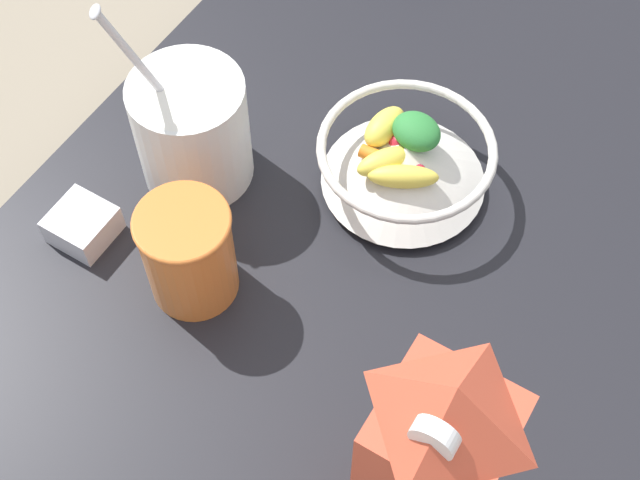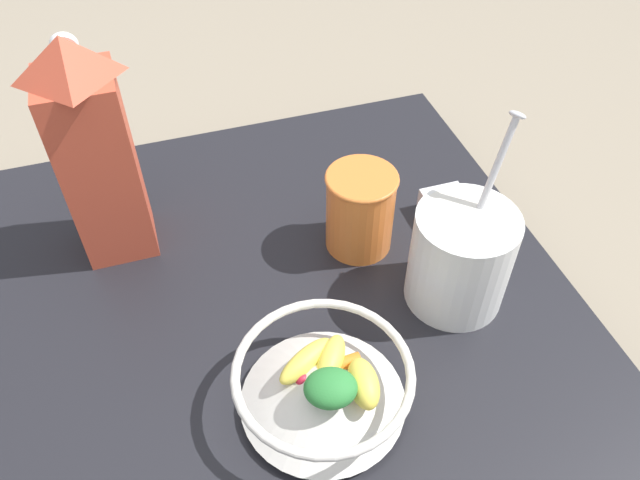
{
  "view_description": "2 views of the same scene",
  "coord_description": "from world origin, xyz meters",
  "px_view_note": "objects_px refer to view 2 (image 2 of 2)",
  "views": [
    {
      "loc": [
        0.06,
        -0.52,
        0.82
      ],
      "look_at": [
        -0.17,
        -0.13,
        0.11
      ],
      "focal_mm": 50.0,
      "sensor_mm": 36.0,
      "label": 1
    },
    {
      "loc": [
        -0.05,
        0.33,
        0.64
      ],
      "look_at": [
        -0.21,
        -0.18,
        0.09
      ],
      "focal_mm": 35.0,
      "sensor_mm": 36.0,
      "label": 2
    }
  ],
  "objects_px": {
    "yogurt_tub": "(461,254)",
    "spice_jar": "(446,208)",
    "milk_carton": "(95,152)",
    "drinking_cup": "(360,209)",
    "fruit_bowl": "(324,384)"
  },
  "relations": [
    {
      "from": "yogurt_tub",
      "to": "spice_jar",
      "type": "relative_size",
      "value": 3.97
    },
    {
      "from": "milk_carton",
      "to": "drinking_cup",
      "type": "xyz_separation_m",
      "value": [
        -0.3,
        0.1,
        -0.09
      ]
    },
    {
      "from": "drinking_cup",
      "to": "spice_jar",
      "type": "relative_size",
      "value": 1.94
    },
    {
      "from": "fruit_bowl",
      "to": "yogurt_tub",
      "type": "distance_m",
      "value": 0.22
    },
    {
      "from": "drinking_cup",
      "to": "spice_jar",
      "type": "bearing_deg",
      "value": -175.45
    },
    {
      "from": "milk_carton",
      "to": "yogurt_tub",
      "type": "distance_m",
      "value": 0.44
    },
    {
      "from": "fruit_bowl",
      "to": "drinking_cup",
      "type": "bearing_deg",
      "value": -118.65
    },
    {
      "from": "fruit_bowl",
      "to": "spice_jar",
      "type": "bearing_deg",
      "value": -137.89
    },
    {
      "from": "spice_jar",
      "to": "drinking_cup",
      "type": "bearing_deg",
      "value": 4.55
    },
    {
      "from": "drinking_cup",
      "to": "spice_jar",
      "type": "distance_m",
      "value": 0.14
    },
    {
      "from": "yogurt_tub",
      "to": "drinking_cup",
      "type": "height_order",
      "value": "yogurt_tub"
    },
    {
      "from": "milk_carton",
      "to": "spice_jar",
      "type": "relative_size",
      "value": 5.0
    },
    {
      "from": "drinking_cup",
      "to": "yogurt_tub",
      "type": "bearing_deg",
      "value": 124.0
    },
    {
      "from": "milk_carton",
      "to": "drinking_cup",
      "type": "height_order",
      "value": "milk_carton"
    },
    {
      "from": "fruit_bowl",
      "to": "spice_jar",
      "type": "relative_size",
      "value": 3.13
    }
  ]
}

